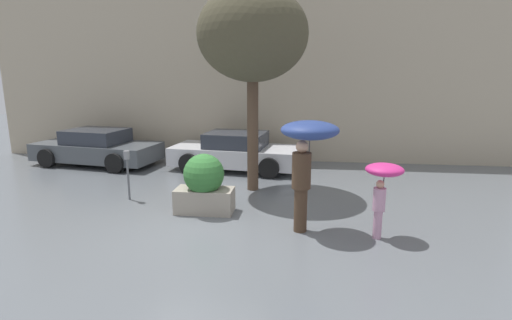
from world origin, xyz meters
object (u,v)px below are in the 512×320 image
at_px(planter_box, 204,184).
at_px(street_tree, 253,35).
at_px(parked_car_near, 236,152).
at_px(parking_meter, 127,165).
at_px(parked_car_far, 97,148).
at_px(person_adult, 307,145).
at_px(person_child, 383,180).

bearing_deg(planter_box, street_tree, 66.25).
xyz_separation_m(parked_car_near, parking_meter, (-2.02, -3.40, 0.32)).
distance_m(planter_box, street_tree, 3.82).
relative_size(parked_car_near, parked_car_far, 0.98).
xyz_separation_m(parked_car_near, street_tree, (0.82, -2.17, 3.33)).
bearing_deg(person_adult, parked_car_far, 112.06).
height_order(parked_car_far, parking_meter, parking_meter).
bearing_deg(parked_car_far, planter_box, -122.46).
height_order(person_adult, parked_car_far, person_adult).
distance_m(street_tree, parking_meter, 4.32).
xyz_separation_m(planter_box, parking_meter, (-2.02, 0.63, 0.23)).
distance_m(person_child, street_tree, 4.80).
bearing_deg(parked_car_far, street_tree, -103.48).
bearing_deg(street_tree, parking_meter, -156.49).
bearing_deg(street_tree, parked_car_far, 157.68).
xyz_separation_m(person_child, street_tree, (-2.75, 2.79, 2.77)).
bearing_deg(planter_box, parked_car_near, 89.95).
bearing_deg(person_adult, person_child, -40.03).
height_order(person_child, street_tree, street_tree).
bearing_deg(street_tree, person_child, -45.43).
xyz_separation_m(parked_car_far, parking_meter, (2.68, -3.50, 0.32)).
height_order(street_tree, parking_meter, street_tree).
xyz_separation_m(planter_box, person_child, (3.57, -0.93, 0.47)).
distance_m(parked_car_near, parked_car_far, 4.70).
height_order(planter_box, person_adult, person_adult).
bearing_deg(person_adult, parking_meter, 129.25).
relative_size(person_adult, person_child, 1.52).
xyz_separation_m(person_child, parked_car_far, (-8.26, 5.05, -0.56)).
bearing_deg(person_child, planter_box, 120.10).
height_order(person_adult, street_tree, street_tree).
distance_m(person_adult, parked_car_far, 8.52).
relative_size(planter_box, person_adult, 0.61).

